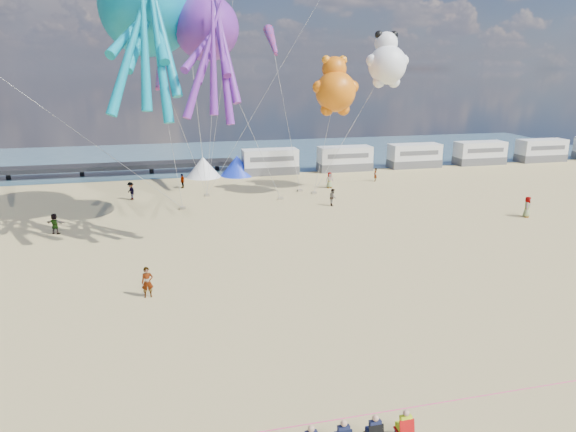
# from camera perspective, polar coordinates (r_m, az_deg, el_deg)

# --- Properties ---
(ground) EXTENTS (120.00, 120.00, 0.00)m
(ground) POSITION_cam_1_polar(r_m,az_deg,el_deg) (24.24, 3.45, -14.34)
(ground) COLOR tan
(ground) RESTS_ON ground
(water) EXTENTS (120.00, 120.00, 0.00)m
(water) POSITION_cam_1_polar(r_m,az_deg,el_deg) (76.21, -8.75, 6.61)
(water) COLOR #3A5C6F
(water) RESTS_ON ground
(motorhome_0) EXTENTS (6.60, 2.50, 3.00)m
(motorhome_0) POSITION_cam_1_polar(r_m,az_deg,el_deg) (62.14, -2.00, 6.06)
(motorhome_0) COLOR silver
(motorhome_0) RESTS_ON ground
(motorhome_1) EXTENTS (6.60, 2.50, 3.00)m
(motorhome_1) POSITION_cam_1_polar(r_m,az_deg,el_deg) (64.69, 6.32, 6.37)
(motorhome_1) COLOR silver
(motorhome_1) RESTS_ON ground
(motorhome_2) EXTENTS (6.60, 2.50, 3.00)m
(motorhome_2) POSITION_cam_1_polar(r_m,az_deg,el_deg) (68.48, 13.87, 6.53)
(motorhome_2) COLOR silver
(motorhome_2) RESTS_ON ground
(motorhome_3) EXTENTS (6.60, 2.50, 3.00)m
(motorhome_3) POSITION_cam_1_polar(r_m,az_deg,el_deg) (73.30, 20.53, 6.58)
(motorhome_3) COLOR silver
(motorhome_3) RESTS_ON ground
(motorhome_4) EXTENTS (6.60, 2.50, 3.00)m
(motorhome_4) POSITION_cam_1_polar(r_m,az_deg,el_deg) (78.98, 26.31, 6.56)
(motorhome_4) COLOR silver
(motorhome_4) RESTS_ON ground
(tent_white) EXTENTS (4.00, 4.00, 2.40)m
(tent_white) POSITION_cam_1_polar(r_m,az_deg,el_deg) (61.12, -9.40, 5.40)
(tent_white) COLOR white
(tent_white) RESTS_ON ground
(tent_blue) EXTENTS (4.00, 4.00, 2.40)m
(tent_blue) POSITION_cam_1_polar(r_m,az_deg,el_deg) (61.53, -5.67, 5.60)
(tent_blue) COLOR #1933CC
(tent_blue) RESTS_ON ground
(rope_line) EXTENTS (34.00, 0.03, 0.03)m
(rope_line) POSITION_cam_1_polar(r_m,az_deg,el_deg) (20.31, 7.85, -21.14)
(rope_line) COLOR #F2338C
(rope_line) RESTS_ON ground
(standing_person) EXTENTS (0.66, 0.45, 1.76)m
(standing_person) POSITION_cam_1_polar(r_m,az_deg,el_deg) (29.66, -15.36, -7.11)
(standing_person) COLOR tan
(standing_person) RESTS_ON ground
(beachgoer_0) EXTENTS (0.63, 0.42, 1.70)m
(beachgoer_0) POSITION_cam_1_polar(r_m,az_deg,el_deg) (54.95, 4.64, 4.00)
(beachgoer_0) COLOR #7F6659
(beachgoer_0) RESTS_ON ground
(beachgoer_1) EXTENTS (0.67, 0.88, 1.61)m
(beachgoer_1) POSITION_cam_1_polar(r_m,az_deg,el_deg) (47.74, 5.00, 2.10)
(beachgoer_1) COLOR #7F6659
(beachgoer_1) RESTS_ON ground
(beachgoer_2) EXTENTS (0.99, 1.06, 1.75)m
(beachgoer_2) POSITION_cam_1_polar(r_m,az_deg,el_deg) (52.00, -17.05, 2.68)
(beachgoer_2) COLOR #7F6659
(beachgoer_2) RESTS_ON ground
(beachgoer_3) EXTENTS (0.95, 1.15, 1.54)m
(beachgoer_3) POSITION_cam_1_polar(r_m,az_deg,el_deg) (55.87, -11.65, 3.84)
(beachgoer_3) COLOR #7F6659
(beachgoer_3) RESTS_ON ground
(beachgoer_4) EXTENTS (1.03, 0.71, 1.63)m
(beachgoer_4) POSITION_cam_1_polar(r_m,az_deg,el_deg) (43.23, -24.49, -0.79)
(beachgoer_4) COLOR #7F6659
(beachgoer_4) RESTS_ON ground
(beachgoer_5) EXTENTS (1.01, 1.44, 1.50)m
(beachgoer_5) POSITION_cam_1_polar(r_m,az_deg,el_deg) (58.92, 9.66, 4.54)
(beachgoer_5) COLOR #7F6659
(beachgoer_5) RESTS_ON ground
(beachgoer_6) EXTENTS (0.76, 0.77, 1.79)m
(beachgoer_6) POSITION_cam_1_polar(r_m,az_deg,el_deg) (48.38, 25.04, 0.92)
(beachgoer_6) COLOR #7F6659
(beachgoer_6) RESTS_ON ground
(sandbag_a) EXTENTS (0.50, 0.35, 0.22)m
(sandbag_a) POSITION_cam_1_polar(r_m,az_deg,el_deg) (47.48, -11.61, 0.88)
(sandbag_a) COLOR gray
(sandbag_a) RESTS_ON ground
(sandbag_b) EXTENTS (0.50, 0.35, 0.22)m
(sandbag_b) POSITION_cam_1_polar(r_m,az_deg,el_deg) (49.98, -0.84, 1.97)
(sandbag_b) COLOR gray
(sandbag_b) RESTS_ON ground
(sandbag_c) EXTENTS (0.50, 0.35, 0.22)m
(sandbag_c) POSITION_cam_1_polar(r_m,az_deg,el_deg) (52.28, 2.90, 2.58)
(sandbag_c) COLOR gray
(sandbag_c) RESTS_ON ground
(sandbag_d) EXTENTS (0.50, 0.35, 0.22)m
(sandbag_d) POSITION_cam_1_polar(r_m,az_deg,el_deg) (53.26, 1.34, 2.85)
(sandbag_d) COLOR gray
(sandbag_d) RESTS_ON ground
(sandbag_e) EXTENTS (0.50, 0.35, 0.22)m
(sandbag_e) POSITION_cam_1_polar(r_m,az_deg,el_deg) (51.89, -9.01, 2.30)
(sandbag_e) COLOR gray
(sandbag_e) RESTS_ON ground
(kite_octopus_teal) EXTENTS (6.95, 12.75, 13.84)m
(kite_octopus_teal) POSITION_cam_1_polar(r_m,az_deg,el_deg) (42.97, -15.37, 21.47)
(kite_octopus_teal) COLOR #0889A5
(kite_octopus_purple) EXTENTS (6.21, 10.49, 11.22)m
(kite_octopus_purple) POSITION_cam_1_polar(r_m,az_deg,el_deg) (40.67, -9.06, 19.89)
(kite_octopus_purple) COLOR #6D2597
(kite_panda) EXTENTS (4.86, 4.63, 6.30)m
(kite_panda) POSITION_cam_1_polar(r_m,az_deg,el_deg) (52.44, 10.97, 16.17)
(kite_panda) COLOR white
(kite_teddy_orange) EXTENTS (6.02, 5.88, 6.54)m
(kite_teddy_orange) POSITION_cam_1_polar(r_m,az_deg,el_deg) (49.91, 5.31, 13.61)
(kite_teddy_orange) COLOR orange
(windsock_mid) EXTENTS (1.40, 5.78, 5.72)m
(windsock_mid) POSITION_cam_1_polar(r_m,az_deg,el_deg) (50.76, -1.79, 18.85)
(windsock_mid) COLOR red
(windsock_right) EXTENTS (1.54, 4.92, 4.84)m
(windsock_right) POSITION_cam_1_polar(r_m,az_deg,el_deg) (41.69, -13.99, 15.21)
(windsock_right) COLOR red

